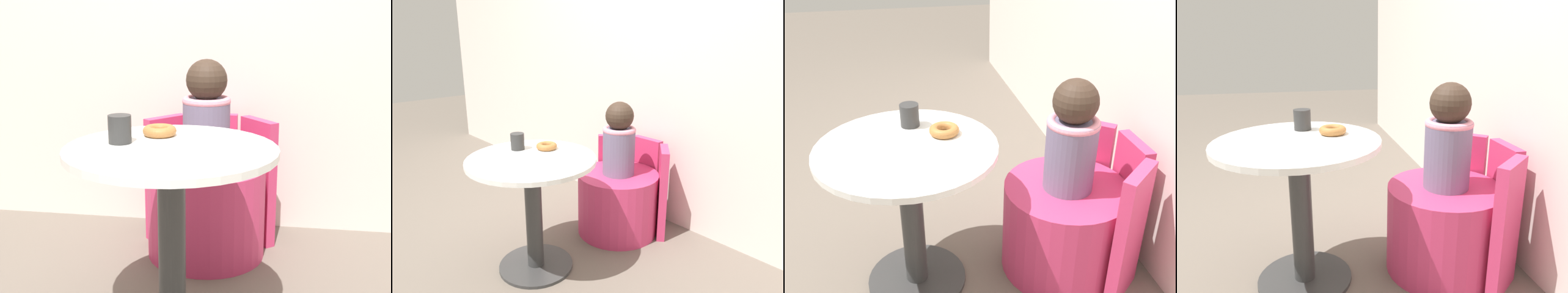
{
  "view_description": "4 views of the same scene",
  "coord_description": "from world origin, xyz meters",
  "views": [
    {
      "loc": [
        0.35,
        -1.57,
        1.09
      ],
      "look_at": [
        0.04,
        0.37,
        0.6
      ],
      "focal_mm": 50.0,
      "sensor_mm": 36.0,
      "label": 1
    },
    {
      "loc": [
        1.63,
        -0.98,
        1.32
      ],
      "look_at": [
        0.07,
        0.43,
        0.67
      ],
      "focal_mm": 35.0,
      "sensor_mm": 36.0,
      "label": 2
    },
    {
      "loc": [
        1.54,
        0.04,
        1.46
      ],
      "look_at": [
        0.05,
        0.35,
        0.66
      ],
      "focal_mm": 42.0,
      "sensor_mm": 36.0,
      "label": 3
    },
    {
      "loc": [
        1.54,
        0.07,
        1.08
      ],
      "look_at": [
        0.02,
        0.39,
        0.62
      ],
      "focal_mm": 35.0,
      "sensor_mm": 36.0,
      "label": 4
    }
  ],
  "objects": [
    {
      "name": "booth_backrest",
      "position": [
        0.04,
        0.95,
        0.3
      ],
      "size": [
        0.63,
        0.23,
        0.6
      ],
      "color": "#C63360",
      "rests_on": "ground_plane"
    },
    {
      "name": "donut",
      "position": [
        -0.06,
        0.23,
        0.68
      ],
      "size": [
        0.12,
        0.12,
        0.04
      ],
      "color": "#9E6633",
      "rests_on": "round_table"
    },
    {
      "name": "child_figure",
      "position": [
        0.04,
        0.73,
        0.64
      ],
      "size": [
        0.21,
        0.21,
        0.47
      ],
      "color": "slate",
      "rests_on": "tub_chair"
    },
    {
      "name": "back_wall",
      "position": [
        0.0,
        1.13,
        1.2
      ],
      "size": [
        6.0,
        0.06,
        2.4
      ],
      "color": "silver",
      "rests_on": "ground_plane"
    },
    {
      "name": "round_table",
      "position": [
        0.01,
        0.08,
        0.47
      ],
      "size": [
        0.69,
        0.69,
        0.67
      ],
      "color": "#333333",
      "rests_on": "ground_plane"
    },
    {
      "name": "cup",
      "position": [
        -0.17,
        0.11,
        0.71
      ],
      "size": [
        0.08,
        0.08,
        0.09
      ],
      "color": "#2D2D2D",
      "rests_on": "round_table"
    },
    {
      "name": "tub_chair",
      "position": [
        0.04,
        0.73,
        0.21
      ],
      "size": [
        0.53,
        0.53,
        0.42
      ],
      "color": "#C63360",
      "rests_on": "ground_plane"
    },
    {
      "name": "ground_plane",
      "position": [
        0.0,
        0.0,
        0.0
      ],
      "size": [
        12.0,
        12.0,
        0.0
      ],
      "primitive_type": "plane",
      "color": "#665B51"
    }
  ]
}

